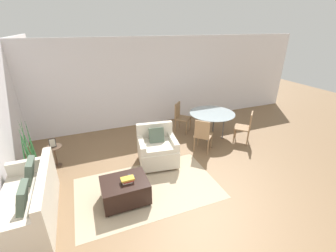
% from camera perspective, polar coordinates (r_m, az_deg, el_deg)
% --- Properties ---
extents(ground_plane, '(20.00, 20.00, 0.00)m').
position_cam_1_polar(ground_plane, '(4.45, 6.61, -19.07)').
color(ground_plane, brown).
extents(wall_back, '(12.00, 0.06, 2.75)m').
position_cam_1_polar(wall_back, '(7.17, -8.11, 10.60)').
color(wall_back, white).
rests_on(wall_back, ground_plane).
extents(area_rug, '(2.82, 1.73, 0.01)m').
position_cam_1_polar(area_rug, '(4.77, -5.12, -15.41)').
color(area_rug, tan).
rests_on(area_rug, ground_plane).
extents(couch, '(0.83, 1.79, 0.93)m').
position_cam_1_polar(couch, '(4.57, -31.69, -16.63)').
color(couch, beige).
rests_on(couch, ground_plane).
extents(armchair, '(0.97, 0.93, 0.92)m').
position_cam_1_polar(armchair, '(5.32, -2.74, -5.89)').
color(armchair, beige).
rests_on(armchair, ground_plane).
extents(ottoman, '(0.84, 0.66, 0.45)m').
position_cam_1_polar(ottoman, '(4.41, -10.86, -15.65)').
color(ottoman, black).
rests_on(ottoman, ground_plane).
extents(book_stack, '(0.24, 0.18, 0.09)m').
position_cam_1_polar(book_stack, '(4.23, -10.25, -13.25)').
color(book_stack, beige).
rests_on(book_stack, ottoman).
extents(tv_remote_primary, '(0.13, 0.12, 0.01)m').
position_cam_1_polar(tv_remote_primary, '(4.39, -9.31, -12.25)').
color(tv_remote_primary, '#333338').
rests_on(tv_remote_primary, ottoman).
extents(potted_plant, '(0.43, 0.43, 1.34)m').
position_cam_1_polar(potted_plant, '(5.86, -31.22, -7.94)').
color(potted_plant, brown).
rests_on(potted_plant, ground_plane).
extents(side_table, '(0.36, 0.36, 0.51)m').
position_cam_1_polar(side_table, '(5.82, -26.82, -6.06)').
color(side_table, '#4C3828').
rests_on(side_table, ground_plane).
extents(picture_frame, '(0.14, 0.07, 0.20)m').
position_cam_1_polar(picture_frame, '(5.71, -27.29, -3.85)').
color(picture_frame, black).
rests_on(picture_frame, side_table).
extents(dining_table, '(1.29, 1.29, 0.74)m').
position_cam_1_polar(dining_table, '(6.58, 11.10, 2.74)').
color(dining_table, '#99A8AD').
rests_on(dining_table, ground_plane).
extents(dining_chair_near_left, '(0.59, 0.59, 0.90)m').
position_cam_1_polar(dining_chair_near_left, '(5.78, 8.83, -1.92)').
color(dining_chair_near_left, '#93704C').
rests_on(dining_chair_near_left, ground_plane).
extents(dining_chair_near_right, '(0.59, 0.59, 0.90)m').
position_cam_1_polar(dining_chair_near_right, '(6.54, 19.24, 0.14)').
color(dining_chair_near_right, '#93704C').
rests_on(dining_chair_near_right, ground_plane).
extents(dining_chair_far_left, '(0.59, 0.59, 0.90)m').
position_cam_1_polar(dining_chair_far_left, '(6.88, 3.16, 2.73)').
color(dining_chair_far_left, '#93704C').
rests_on(dining_chair_far_left, ground_plane).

